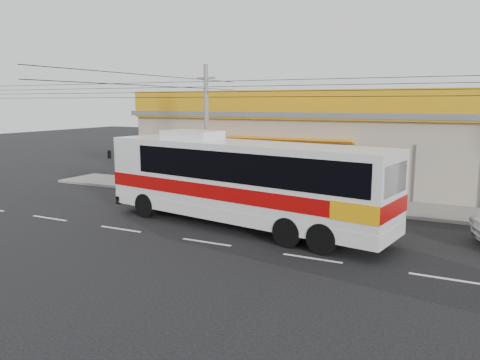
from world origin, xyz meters
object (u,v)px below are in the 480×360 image
(coach_bus, at_px, (245,178))
(motorbike_dark, at_px, (129,173))
(utility_pole, at_px, (206,89))
(motorbike_red, at_px, (134,172))

(coach_bus, bearing_deg, motorbike_dark, 160.58)
(coach_bus, relative_size, utility_pole, 0.37)
(motorbike_dark, xyz_separation_m, utility_pole, (6.87, -2.01, 5.07))
(utility_pole, bearing_deg, coach_bus, -45.05)
(motorbike_red, xyz_separation_m, utility_pole, (7.13, -2.81, 5.12))
(motorbike_red, height_order, utility_pole, utility_pole)
(motorbike_dark, relative_size, utility_pole, 0.05)
(motorbike_dark, bearing_deg, motorbike_red, -1.08)
(coach_bus, xyz_separation_m, utility_pole, (-4.27, 4.28, 3.67))
(motorbike_dark, height_order, utility_pole, utility_pole)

